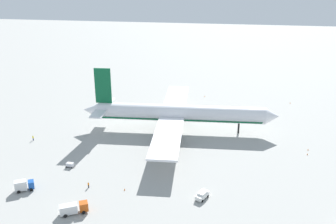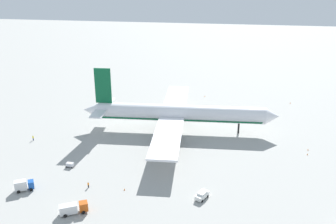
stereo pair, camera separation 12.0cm
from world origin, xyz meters
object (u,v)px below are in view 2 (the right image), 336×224
service_van (202,195)px  traffic_cone_0 (290,103)px  traffic_cone_2 (205,96)px  traffic_cone_1 (308,154)px  baggage_cart_0 (107,95)px  ground_worker_0 (88,185)px  baggage_cart_1 (70,165)px  service_truck_1 (73,208)px  traffic_cone_4 (124,189)px  airliner (177,113)px  traffic_cone_3 (308,150)px  ground_worker_2 (33,138)px  service_truck_2 (24,185)px

service_van → traffic_cone_0: bearing=67.8°
traffic_cone_2 → traffic_cone_1: bearing=-55.1°
service_van → baggage_cart_0: size_ratio=1.58×
traffic_cone_1 → traffic_cone_2: same height
baggage_cart_0 → ground_worker_0: size_ratio=1.81×
baggage_cart_1 → traffic_cone_0: size_ratio=5.80×
service_truck_1 → traffic_cone_4: bearing=51.8°
traffic_cone_0 → baggage_cart_1: bearing=-136.2°
service_van → traffic_cone_0: service_van is taller
airliner → traffic_cone_3: airliner is taller
airliner → traffic_cone_1: size_ratio=131.07×
ground_worker_2 → traffic_cone_1: (93.25, 4.74, -0.64)m
baggage_cart_1 → ground_worker_0: size_ratio=1.96×
ground_worker_2 → ground_worker_0: bearing=-40.3°
baggage_cart_0 → traffic_cone_3: (84.03, -42.91, -0.43)m
ground_worker_0 → service_truck_2: bearing=-165.6°
airliner → baggage_cart_1: size_ratio=22.60×
service_van → ground_worker_0: service_van is taller
baggage_cart_1 → ground_worker_0: 13.92m
traffic_cone_1 → traffic_cone_4: bearing=-150.4°
traffic_cone_4 → traffic_cone_3: bearing=31.9°
traffic_cone_0 → traffic_cone_4: 97.04m
airliner → service_truck_2: size_ratio=13.63×
baggage_cart_0 → traffic_cone_1: 95.30m
traffic_cone_0 → service_van: bearing=-112.2°
airliner → service_van: size_ratio=15.48×
service_van → service_truck_2: bearing=-174.9°
service_truck_2 → ground_worker_2: size_ratio=2.96×
service_truck_1 → traffic_cone_0: 112.32m
baggage_cart_0 → service_truck_1: bearing=-76.7°
baggage_cart_1 → traffic_cone_4: baggage_cart_1 is taller
ground_worker_2 → service_truck_1: bearing=-50.3°
traffic_cone_1 → traffic_cone_4: 60.78m
baggage_cart_0 → traffic_cone_3: bearing=-27.1°
baggage_cart_0 → service_truck_2: bearing=-87.5°
baggage_cart_1 → traffic_cone_3: size_ratio=5.80×
baggage_cart_1 → traffic_cone_3: baggage_cart_1 is taller
baggage_cart_1 → traffic_cone_4: bearing=-25.9°
service_truck_2 → traffic_cone_0: size_ratio=9.61×
baggage_cart_0 → traffic_cone_3: size_ratio=5.35×
baggage_cart_1 → traffic_cone_1: baggage_cart_1 is taller
traffic_cone_0 → traffic_cone_1: same height
traffic_cone_1 → traffic_cone_3: same height
airliner → baggage_cart_1: bearing=-130.9°
ground_worker_0 → traffic_cone_0: (64.25, 80.91, -0.55)m
baggage_cart_0 → baggage_cart_1: 67.54m
service_truck_2 → baggage_cart_1: service_truck_2 is taller
traffic_cone_4 → service_van: bearing=-0.9°
airliner → baggage_cart_0: size_ratio=24.50×
baggage_cart_0 → baggage_cart_1: (10.57, -66.71, 0.05)m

